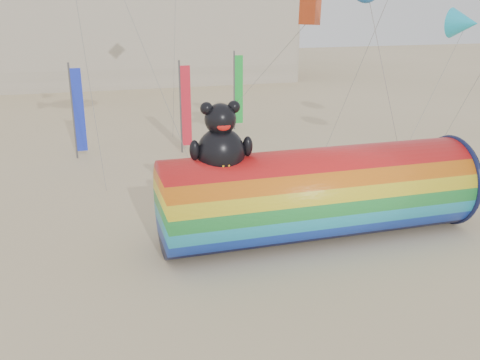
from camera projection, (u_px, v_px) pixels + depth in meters
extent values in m
plane|color=#CCB58C|center=(238.00, 264.00, 17.60)|extent=(160.00, 160.00, 0.00)
cylinder|color=red|center=(318.00, 194.00, 19.21)|extent=(11.37, 3.32, 3.32)
torus|color=#0F1438|center=(450.00, 180.00, 20.72)|extent=(0.23, 3.48, 3.48)
cylinder|color=black|center=(453.00, 179.00, 20.75)|extent=(0.06, 3.28, 3.28)
ellipsoid|color=black|center=(221.00, 153.00, 17.67)|extent=(1.62, 1.45, 1.71)
ellipsoid|color=yellow|center=(225.00, 160.00, 17.22)|extent=(0.83, 0.36, 0.73)
sphere|color=black|center=(220.00, 119.00, 17.31)|extent=(1.04, 1.04, 1.04)
sphere|color=black|center=(206.00, 108.00, 17.06)|extent=(0.42, 0.42, 0.42)
sphere|color=black|center=(234.00, 107.00, 17.31)|extent=(0.42, 0.42, 0.42)
ellipsoid|color=red|center=(224.00, 126.00, 16.96)|extent=(0.46, 0.17, 0.29)
ellipsoid|color=black|center=(195.00, 150.00, 17.28)|extent=(0.34, 0.34, 0.68)
ellipsoid|color=black|center=(248.00, 146.00, 17.76)|extent=(0.34, 0.34, 0.68)
imported|color=#5C5D64|center=(419.00, 179.00, 23.23)|extent=(0.72, 0.54, 1.82)
ellipsoid|color=black|center=(424.00, 202.00, 22.47)|extent=(1.17, 0.99, 0.41)
ellipsoid|color=black|center=(441.00, 203.00, 22.49)|extent=(0.99, 0.84, 0.34)
ellipsoid|color=black|center=(409.00, 203.00, 22.46)|extent=(0.91, 0.77, 0.32)
ellipsoid|color=black|center=(424.00, 200.00, 22.93)|extent=(0.78, 0.66, 0.27)
ellipsoid|color=black|center=(446.00, 200.00, 22.91)|extent=(0.73, 0.62, 0.25)
cylinder|color=#59595E|center=(73.00, 112.00, 28.71)|extent=(0.10, 0.10, 5.20)
cube|color=#1C32D7|center=(79.00, 110.00, 28.78)|extent=(0.56, 0.06, 4.50)
cylinder|color=#59595E|center=(181.00, 107.00, 29.85)|extent=(0.10, 0.10, 5.20)
cube|color=red|center=(186.00, 106.00, 29.92)|extent=(0.56, 0.06, 4.50)
cylinder|color=#59595E|center=(234.00, 91.00, 35.43)|extent=(0.10, 0.10, 5.20)
cube|color=green|center=(239.00, 90.00, 35.50)|extent=(0.56, 0.06, 4.50)
cone|color=#1AAED2|center=(464.00, 23.00, 28.44)|extent=(1.60, 1.60, 1.44)
cube|color=#DC4418|center=(310.00, 11.00, 23.14)|extent=(0.73, 0.73, 1.17)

